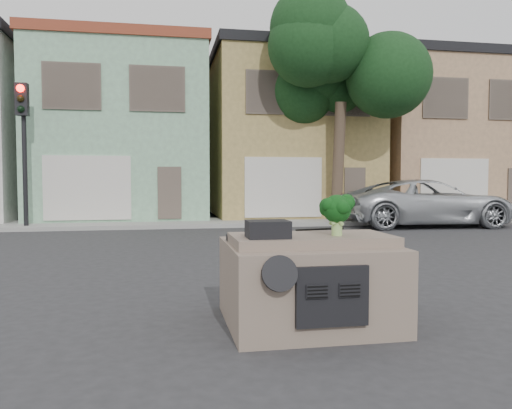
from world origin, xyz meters
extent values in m
plane|color=#303033|center=(0.00, 0.00, 0.00)|extent=(120.00, 120.00, 0.00)
cube|color=gray|center=(0.00, 10.50, 0.07)|extent=(40.00, 3.00, 0.15)
cube|color=#87B793|center=(-3.50, 14.50, 3.77)|extent=(7.20, 8.20, 7.55)
cube|color=tan|center=(4.00, 14.50, 3.77)|extent=(7.20, 8.20, 7.55)
cube|color=tan|center=(11.50, 14.50, 3.77)|extent=(7.20, 8.20, 7.55)
imported|color=silver|center=(8.02, 8.32, 0.00)|extent=(6.50, 3.28, 1.76)
cube|color=black|center=(-6.50, 9.50, 2.55)|extent=(0.40, 0.40, 5.10)
cube|color=#153817|center=(5.00, 9.80, 4.25)|extent=(4.40, 4.00, 8.50)
cube|color=#7B695A|center=(0.00, -3.00, 0.56)|extent=(2.00, 1.80, 1.12)
cube|color=black|center=(-0.58, -3.35, 1.22)|extent=(0.48, 0.38, 0.20)
cube|color=black|center=(0.28, -2.62, 1.13)|extent=(0.69, 0.15, 0.02)
cube|color=black|center=(0.28, -3.28, 1.37)|extent=(0.43, 0.43, 0.50)
camera|label=1|loc=(-1.75, -8.92, 1.80)|focal=35.00mm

